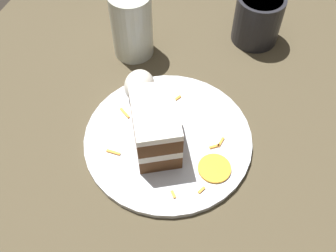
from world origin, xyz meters
name	(u,v)px	position (x,y,z in m)	size (l,w,h in m)	color
ground_plane	(171,121)	(0.00, 0.00, 0.00)	(6.00, 6.00, 0.00)	black
dining_table	(171,117)	(0.00, 0.00, 0.01)	(1.36, 0.86, 0.02)	#4C422D
plate	(168,139)	(-0.06, -0.01, 0.03)	(0.27, 0.27, 0.01)	silver
cake_slice	(158,128)	(-0.07, 0.00, 0.08)	(0.12, 0.11, 0.09)	brown
cream_dollop	(140,86)	(0.01, 0.06, 0.06)	(0.06, 0.05, 0.06)	white
orange_garnish	(214,168)	(-0.09, -0.10, 0.04)	(0.05, 0.05, 0.00)	orange
carrot_shreds_scatter	(169,138)	(-0.06, -0.02, 0.04)	(0.19, 0.18, 0.00)	orange
drinking_glass	(132,29)	(0.12, 0.12, 0.08)	(0.08, 0.08, 0.13)	beige
coffee_mug	(258,17)	(0.23, -0.09, 0.08)	(0.09, 0.09, 0.09)	#232328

